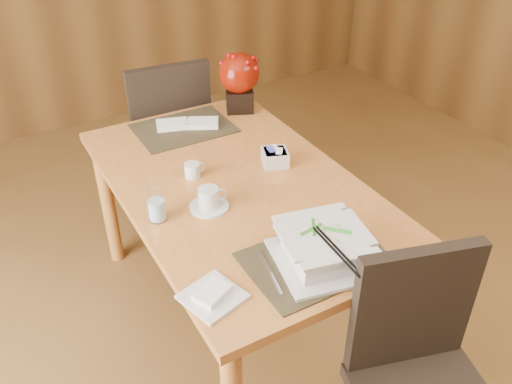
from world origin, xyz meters
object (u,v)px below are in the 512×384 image
near_chair (421,370)px  far_chair (168,131)px  water_glass (156,202)px  berry_decor (239,78)px  dining_table (238,202)px  coffee_cup (209,200)px  creamer_jug (192,170)px  sugar_caddy (275,157)px  bread_plate (213,297)px  soup_setting (323,248)px

near_chair → far_chair: 1.88m
water_glass → berry_decor: berry_decor is taller
dining_table → coffee_cup: bearing=-150.2°
dining_table → near_chair: bearing=-80.3°
water_glass → coffee_cup: bearing=-7.4°
creamer_jug → coffee_cup: bearing=-100.3°
water_glass → sugar_caddy: water_glass is taller
near_chair → creamer_jug: bearing=121.5°
creamer_jug → near_chair: size_ratio=0.09×
near_chair → coffee_cup: bearing=127.7°
coffee_cup → far_chair: far_chair is taller
dining_table → creamer_jug: (-0.14, 0.13, 0.13)m
sugar_caddy → near_chair: bearing=-93.0°
dining_table → bread_plate: bread_plate is taller
coffee_cup → sugar_caddy: size_ratio=1.41×
coffee_cup → creamer_jug: 0.24m
bread_plate → far_chair: 1.55m
water_glass → soup_setting: bearing=-51.8°
creamer_jug → bread_plate: (-0.23, -0.67, -0.02)m
water_glass → sugar_caddy: 0.60m
coffee_cup → creamer_jug: bearing=81.2°
dining_table → berry_decor: 0.74m
water_glass → near_chair: 1.06m
coffee_cup → near_chair: near_chair is taller
berry_decor → bread_plate: berry_decor is taller
water_glass → bread_plate: bearing=-90.0°
dining_table → sugar_caddy: bearing=14.4°
coffee_cup → water_glass: 0.20m
sugar_caddy → far_chair: 0.93m
water_glass → bread_plate: (0.00, -0.46, -0.07)m
dining_table → creamer_jug: 0.23m
creamer_jug → sugar_caddy: bearing=-14.3°
coffee_cup → dining_table: bearing=29.8°
water_glass → berry_decor: size_ratio=0.53×
sugar_caddy → water_glass: bearing=-167.6°
dining_table → far_chair: bearing=86.8°
bread_plate → berry_decor: bearing=58.3°
soup_setting → near_chair: size_ratio=0.39×
berry_decor → near_chair: 1.61m
near_chair → far_chair: size_ratio=0.95×
dining_table → water_glass: bearing=-168.7°
water_glass → berry_decor: bearing=44.0°
coffee_cup → near_chair: (0.33, -0.84, -0.27)m
dining_table → creamer_jug: bearing=135.8°
near_chair → soup_setting: bearing=126.8°
soup_setting → sugar_caddy: soup_setting is taller
near_chair → berry_decor: bearing=99.5°
dining_table → water_glass: size_ratio=9.51×
soup_setting → far_chair: 1.53m
dining_table → near_chair: (0.16, -0.94, -0.13)m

